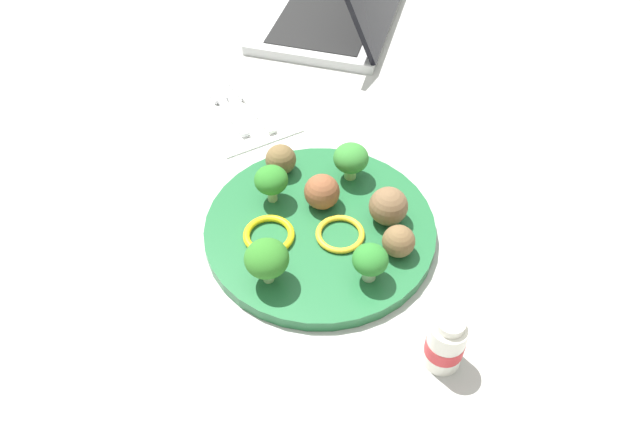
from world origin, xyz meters
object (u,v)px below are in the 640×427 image
at_px(fork, 227,109).
at_px(yogurt_bottle, 445,343).
at_px(meatball_mid_left, 399,241).
at_px(knife, 250,102).
at_px(napkin, 241,111).
at_px(broccoli_floret_near_rim, 271,181).
at_px(broccoli_floret_far_rim, 351,159).
at_px(plate, 320,229).
at_px(pepper_ring_back_left, 269,235).
at_px(meatball_back_left, 322,192).
at_px(broccoli_floret_front_right, 267,259).
at_px(meatball_front_left, 388,206).
at_px(pepper_ring_front_right, 340,234).
at_px(broccoli_floret_back_left, 370,261).
at_px(meatball_back_right, 283,159).

height_order(fork, yogurt_bottle, yogurt_bottle).
relative_size(meatball_mid_left, knife, 0.26).
xyz_separation_m(napkin, knife, (0.01, -0.02, 0.00)).
relative_size(broccoli_floret_near_rim, broccoli_floret_far_rim, 1.00).
xyz_separation_m(plate, yogurt_bottle, (-0.21, -0.03, 0.02)).
bearing_deg(meatball_mid_left, pepper_ring_back_left, 53.35).
distance_m(meatball_back_left, napkin, 0.24).
bearing_deg(knife, plate, 174.43).
bearing_deg(meatball_back_left, broccoli_floret_front_right, 124.66).
xyz_separation_m(fork, yogurt_bottle, (-0.48, -0.04, 0.03)).
xyz_separation_m(broccoli_floret_far_rim, meatball_front_left, (-0.09, -0.00, -0.01)).
bearing_deg(plate, pepper_ring_front_right, -154.89).
xyz_separation_m(broccoli_floret_front_right, napkin, (0.31, -0.10, -0.05)).
bearing_deg(meatball_back_left, pepper_ring_back_left, 102.48).
height_order(broccoli_floret_back_left, knife, broccoli_floret_back_left).
relative_size(broccoli_floret_near_rim, meatball_back_right, 1.27).
relative_size(meatball_front_left, meatball_mid_left, 1.23).
bearing_deg(pepper_ring_front_right, broccoli_floret_far_rim, -36.70).
distance_m(broccoli_floret_back_left, meatball_back_left, 0.12).
bearing_deg(knife, meatball_mid_left, -174.74).
relative_size(broccoli_floret_back_left, knife, 0.33).
bearing_deg(broccoli_floret_front_right, broccoli_floret_back_left, -116.66).
distance_m(knife, yogurt_bottle, 0.49).
xyz_separation_m(broccoli_floret_front_right, yogurt_bottle, (-0.17, -0.12, -0.02)).
bearing_deg(pepper_ring_back_left, plate, -100.16).
xyz_separation_m(meatball_front_left, meatball_back_left, (0.06, 0.06, -0.00)).
height_order(meatball_back_right, napkin, meatball_back_right).
xyz_separation_m(plate, meatball_back_right, (0.11, -0.00, 0.03)).
distance_m(meatball_front_left, napkin, 0.31).
bearing_deg(plate, broccoli_floret_back_left, -173.49).
bearing_deg(broccoli_floret_far_rim, pepper_ring_front_right, 143.30).
height_order(broccoli_floret_front_right, napkin, broccoli_floret_front_right).
distance_m(broccoli_floret_back_left, meatball_front_left, 0.09).
distance_m(broccoli_floret_near_rim, yogurt_bottle, 0.28).
bearing_deg(meatball_front_left, pepper_ring_front_right, 86.50).
relative_size(broccoli_floret_back_left, fork, 0.40).
height_order(meatball_front_left, pepper_ring_back_left, meatball_front_left).
relative_size(broccoli_floret_front_right, pepper_ring_back_left, 0.93).
bearing_deg(meatball_back_right, yogurt_bottle, -175.37).
bearing_deg(meatball_back_right, fork, 4.26).
bearing_deg(meatball_front_left, meatball_back_left, 43.90).
xyz_separation_m(broccoli_floret_back_left, pepper_ring_back_left, (0.11, 0.07, -0.03)).
bearing_deg(broccoli_floret_front_right, broccoli_floret_near_rim, -27.19).
height_order(broccoli_floret_back_left, meatball_mid_left, broccoli_floret_back_left).
relative_size(pepper_ring_back_left, pepper_ring_front_right, 1.04).
relative_size(broccoli_floret_near_rim, meatball_mid_left, 1.33).
bearing_deg(broccoli_floret_back_left, yogurt_bottle, -171.18).
distance_m(broccoli_floret_near_rim, meatball_front_left, 0.15).
relative_size(pepper_ring_front_right, fork, 0.49).
distance_m(meatball_back_left, meatball_back_right, 0.08).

